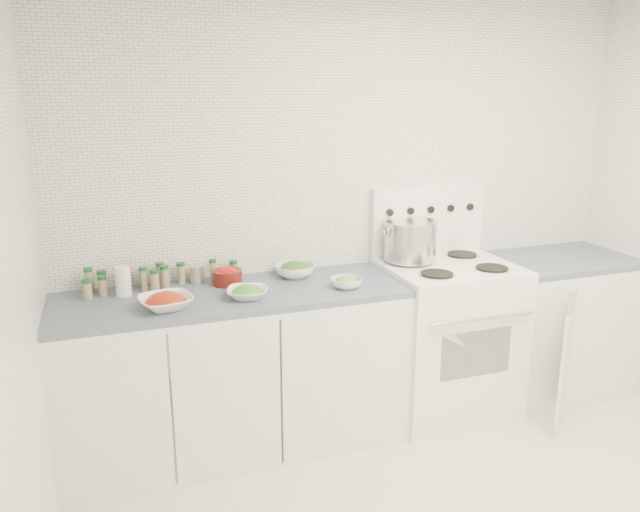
{
  "coord_description": "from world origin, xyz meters",
  "views": [
    {
      "loc": [
        -1.42,
        -1.92,
        1.94
      ],
      "look_at": [
        -0.35,
        1.14,
        1.07
      ],
      "focal_mm": 35.0,
      "sensor_mm": 36.0,
      "label": 1
    }
  ],
  "objects": [
    {
      "name": "room_walls",
      "position": [
        0.0,
        0.0,
        1.56
      ],
      "size": [
        3.54,
        3.04,
        2.52
      ],
      "color": "white",
      "rests_on": "ground"
    },
    {
      "name": "counter_left",
      "position": [
        -0.82,
        1.19,
        0.45
      ],
      "size": [
        1.85,
        0.62,
        0.9
      ],
      "color": "white",
      "rests_on": "ground"
    },
    {
      "name": "stove",
      "position": [
        0.48,
        1.19,
        0.5
      ],
      "size": [
        0.76,
        0.7,
        1.36
      ],
      "color": "white",
      "rests_on": "ground"
    },
    {
      "name": "counter_right",
      "position": [
        1.3,
        1.19,
        0.45
      ],
      "size": [
        0.89,
        0.9,
        0.9
      ],
      "color": "white",
      "rests_on": "ground"
    },
    {
      "name": "stock_pot",
      "position": [
        0.29,
        1.32,
        1.07
      ],
      "size": [
        0.33,
        0.31,
        0.24
      ],
      "rotation": [
        0.0,
        0.0,
        -0.06
      ],
      "color": "silver",
      "rests_on": "stove"
    },
    {
      "name": "bowl_tomato",
      "position": [
        -1.18,
        1.05,
        0.94
      ],
      "size": [
        0.29,
        0.29,
        0.09
      ],
      "color": "white",
      "rests_on": "counter_left"
    },
    {
      "name": "bowl_snowpea",
      "position": [
        -0.77,
        1.08,
        0.93
      ],
      "size": [
        0.26,
        0.26,
        0.07
      ],
      "color": "white",
      "rests_on": "counter_left"
    },
    {
      "name": "bowl_broccoli",
      "position": [
        -0.43,
        1.36,
        0.94
      ],
      "size": [
        0.24,
        0.24,
        0.09
      ],
      "color": "white",
      "rests_on": "counter_left"
    },
    {
      "name": "bowl_zucchini",
      "position": [
        -0.22,
        1.07,
        0.93
      ],
      "size": [
        0.22,
        0.22,
        0.07
      ],
      "color": "white",
      "rests_on": "counter_left"
    },
    {
      "name": "bowl_pepper",
      "position": [
        -0.82,
        1.34,
        0.95
      ],
      "size": [
        0.16,
        0.16,
        0.1
      ],
      "color": "#57130E",
      "rests_on": "counter_left"
    },
    {
      "name": "salt_canister",
      "position": [
        -1.36,
        1.33,
        0.98
      ],
      "size": [
        0.09,
        0.09,
        0.16
      ],
      "primitive_type": "cylinder",
      "rotation": [
        0.0,
        0.0,
        -0.2
      ],
      "color": "white",
      "rests_on": "counter_left"
    },
    {
      "name": "tin_can",
      "position": [
        -0.97,
        1.42,
        0.95
      ],
      "size": [
        0.09,
        0.09,
        0.1
      ],
      "primitive_type": "cylinder",
      "rotation": [
        0.0,
        0.0,
        -0.24
      ],
      "color": "#B5AB99",
      "rests_on": "counter_left"
    },
    {
      "name": "spice_cluster",
      "position": [
        -1.25,
        1.4,
        0.96
      ],
      "size": [
        0.83,
        0.16,
        0.14
      ],
      "color": "gray",
      "rests_on": "counter_left"
    }
  ]
}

